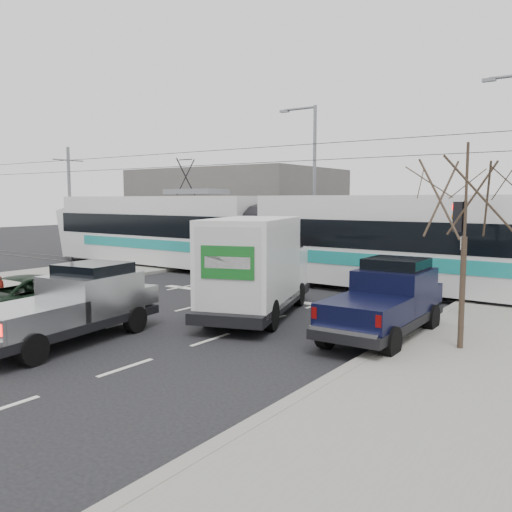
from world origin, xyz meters
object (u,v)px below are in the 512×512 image
Objects in this scene: bare_tree at (466,200)px; green_car at (16,300)px; tram at (264,235)px; navy_pickup at (387,300)px; traffic_signal at (460,233)px; silver_pickup at (75,303)px; box_truck at (256,268)px; street_lamp_far at (312,176)px.

bare_tree reaches higher than green_car.
bare_tree is 13.86m from tram.
tram is 11.83m from navy_pickup.
navy_pickup is at bearing -105.54° from traffic_signal.
traffic_signal is at bearing 35.29° from green_car.
green_car is (-3.36, 0.32, -0.30)m from silver_pickup.
navy_pickup is (6.78, 5.10, 0.05)m from silver_pickup.
green_car is (-5.66, -4.90, -0.88)m from box_truck.
street_lamp_far is at bearing 97.76° from tram.
tram is at bearing 93.48° from silver_pickup.
bare_tree is at bearing 20.29° from silver_pickup.
bare_tree is at bearing -74.24° from traffic_signal.
tram is at bearing 83.88° from green_car.
silver_pickup is (2.90, -18.12, -4.11)m from street_lamp_far.
tram is (0.54, -5.57, -3.02)m from street_lamp_far.
navy_pickup is (9.68, -13.01, -4.06)m from street_lamp_far.
box_truck is at bearing 174.79° from bare_tree.
box_truck is (4.66, -7.33, -0.50)m from tram.
silver_pickup is 3.39m from green_car.
traffic_signal is 0.53× the size of box_truck.
tram is 5.73× the size of green_car.
tram is 12.35m from green_car.
navy_pickup is (-2.10, 0.49, -2.74)m from bare_tree.
navy_pickup is at bearing -53.35° from street_lamp_far.
street_lamp_far reaches higher than green_car.
silver_pickup is 1.14× the size of green_car.
bare_tree is at bearing 17.90° from green_car.
street_lamp_far reaches higher than silver_pickup.
traffic_signal is (-1.13, 4.00, -1.05)m from bare_tree.
bare_tree is 17.97m from street_lamp_far.
tram is (-10.11, 3.93, -0.65)m from traffic_signal.
navy_pickup is (-0.98, -3.51, -1.68)m from traffic_signal.
green_car is (-10.14, -4.79, -0.35)m from navy_pickup.
box_truck is (-6.58, 0.60, -2.20)m from bare_tree.
traffic_signal is 14.47m from street_lamp_far.
street_lamp_far is 1.56× the size of silver_pickup.
bare_tree reaches higher than traffic_signal.
street_lamp_far is at bearing 131.12° from bare_tree.
navy_pickup is at bearing 23.82° from green_car.
bare_tree is 0.98× the size of navy_pickup.
traffic_signal is at bearing -41.72° from street_lamp_far.
street_lamp_far is at bearing 91.93° from silver_pickup.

